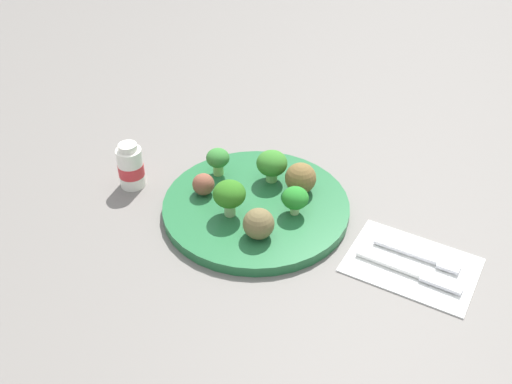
# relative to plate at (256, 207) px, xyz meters

# --- Properties ---
(ground_plane) EXTENTS (4.00, 4.00, 0.00)m
(ground_plane) POSITION_rel_plate_xyz_m (0.00, 0.00, -0.01)
(ground_plane) COLOR slate
(plate) EXTENTS (0.28, 0.28, 0.02)m
(plate) POSITION_rel_plate_xyz_m (0.00, 0.00, 0.00)
(plate) COLOR #236638
(plate) RESTS_ON ground_plane
(broccoli_floret_far_rim) EXTENTS (0.05, 0.05, 0.06)m
(broccoli_floret_far_rim) POSITION_rel_plate_xyz_m (-0.02, -0.04, 0.04)
(broccoli_floret_far_rim) COLOR #98BC7C
(broccoli_floret_far_rim) RESTS_ON plate
(broccoli_floret_back_left) EXTENTS (0.04, 0.04, 0.04)m
(broccoli_floret_back_left) POSITION_rel_plate_xyz_m (0.06, -0.00, 0.03)
(broccoli_floret_back_left) COLOR #A3CF81
(broccoli_floret_back_left) RESTS_ON plate
(broccoli_floret_center) EXTENTS (0.05, 0.05, 0.05)m
(broccoli_floret_center) POSITION_rel_plate_xyz_m (-0.00, 0.06, 0.04)
(broccoli_floret_center) COLOR #91D078
(broccoli_floret_center) RESTS_ON plate
(broccoli_floret_near_rim) EXTENTS (0.04, 0.04, 0.05)m
(broccoli_floret_near_rim) POSITION_rel_plate_xyz_m (-0.08, 0.04, 0.04)
(broccoli_floret_near_rim) COLOR #95CB6A
(broccoli_floret_near_rim) RESTS_ON plate
(meatball_front_left) EXTENTS (0.03, 0.03, 0.03)m
(meatball_front_left) POSITION_rel_plate_xyz_m (-0.08, -0.01, 0.02)
(meatball_front_left) COLOR brown
(meatball_front_left) RESTS_ON plate
(meatball_front_right) EXTENTS (0.05, 0.05, 0.05)m
(meatball_front_right) POSITION_rel_plate_xyz_m (0.05, 0.05, 0.03)
(meatball_front_right) COLOR brown
(meatball_front_right) RESTS_ON plate
(meatball_far_rim) EXTENTS (0.04, 0.04, 0.04)m
(meatball_far_rim) POSITION_rel_plate_xyz_m (0.03, -0.07, 0.03)
(meatball_far_rim) COLOR brown
(meatball_far_rim) RESTS_ON plate
(napkin) EXTENTS (0.18, 0.14, 0.01)m
(napkin) POSITION_rel_plate_xyz_m (0.24, -0.03, -0.01)
(napkin) COLOR white
(napkin) RESTS_ON ground_plane
(fork) EXTENTS (0.12, 0.03, 0.01)m
(fork) POSITION_rel_plate_xyz_m (0.25, -0.01, -0.00)
(fork) COLOR silver
(fork) RESTS_ON napkin
(knife) EXTENTS (0.15, 0.03, 0.01)m
(knife) POSITION_rel_plate_xyz_m (0.25, -0.04, -0.00)
(knife) COLOR white
(knife) RESTS_ON napkin
(yogurt_bottle) EXTENTS (0.04, 0.04, 0.08)m
(yogurt_bottle) POSITION_rel_plate_xyz_m (-0.21, -0.02, 0.03)
(yogurt_bottle) COLOR white
(yogurt_bottle) RESTS_ON ground_plane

